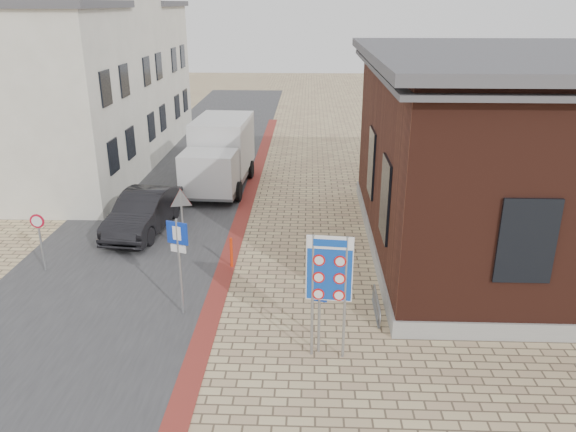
% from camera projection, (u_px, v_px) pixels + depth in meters
% --- Properties ---
extents(ground, '(120.00, 120.00, 0.00)m').
position_uv_depth(ground, '(278.00, 357.00, 13.86)').
color(ground, tan).
rests_on(ground, ground).
extents(road_strip, '(7.00, 60.00, 0.02)m').
position_uv_depth(road_strip, '(185.00, 178.00, 28.06)').
color(road_strip, '#38383A').
rests_on(road_strip, ground).
extents(curb_strip, '(0.60, 40.00, 0.02)m').
position_uv_depth(curb_strip, '(243.00, 214.00, 23.26)').
color(curb_strip, maroon).
rests_on(curb_strip, ground).
extents(brick_building, '(13.00, 13.00, 6.80)m').
position_uv_depth(brick_building, '(556.00, 153.00, 18.83)').
color(brick_building, gray).
rests_on(brick_building, ground).
extents(townhouse_near, '(7.40, 6.40, 8.30)m').
position_uv_depth(townhouse_near, '(36.00, 104.00, 23.97)').
color(townhouse_near, beige).
rests_on(townhouse_near, ground).
extents(townhouse_mid, '(7.40, 6.40, 9.10)m').
position_uv_depth(townhouse_mid, '(87.00, 77.00, 29.43)').
color(townhouse_mid, beige).
rests_on(townhouse_mid, ground).
extents(townhouse_far, '(7.40, 6.40, 8.30)m').
position_uv_depth(townhouse_far, '(124.00, 71.00, 35.18)').
color(townhouse_far, beige).
rests_on(townhouse_far, ground).
extents(bike_rack, '(0.08, 1.80, 0.60)m').
position_uv_depth(bike_rack, '(376.00, 305.00, 15.72)').
color(bike_rack, slate).
rests_on(bike_rack, ground).
extents(sedan, '(2.11, 4.82, 1.54)m').
position_uv_depth(sedan, '(144.00, 212.00, 21.29)').
color(sedan, black).
rests_on(sedan, ground).
extents(box_truck, '(2.82, 6.12, 3.14)m').
position_uv_depth(box_truck, '(220.00, 154.00, 26.13)').
color(box_truck, slate).
rests_on(box_truck, ground).
extents(border_sign, '(1.10, 0.16, 3.22)m').
position_uv_depth(border_sign, '(329.00, 271.00, 13.11)').
color(border_sign, gray).
rests_on(border_sign, ground).
extents(essen_sign, '(0.54, 0.17, 2.04)m').
position_uv_depth(essen_sign, '(319.00, 305.00, 13.63)').
color(essen_sign, gray).
rests_on(essen_sign, ground).
extents(parking_sign, '(0.60, 0.25, 2.85)m').
position_uv_depth(parking_sign, '(178.00, 249.00, 15.12)').
color(parking_sign, gray).
rests_on(parking_sign, ground).
extents(yield_sign, '(0.82, 0.26, 2.34)m').
position_uv_depth(yield_sign, '(181.00, 206.00, 18.96)').
color(yield_sign, gray).
rests_on(yield_sign, ground).
extents(speed_sign, '(0.47, 0.07, 1.98)m').
position_uv_depth(speed_sign, '(40.00, 234.00, 17.88)').
color(speed_sign, gray).
rests_on(speed_sign, ground).
extents(bollard, '(0.12, 0.12, 1.04)m').
position_uv_depth(bollard, '(231.00, 253.00, 18.40)').
color(bollard, red).
rests_on(bollard, ground).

